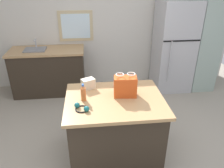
% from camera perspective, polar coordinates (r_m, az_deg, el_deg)
% --- Properties ---
extents(ground, '(6.59, 6.59, 0.00)m').
position_cam_1_polar(ground, '(3.17, 1.66, -18.10)').
color(ground, '#9E9384').
extents(back_wall, '(5.49, 0.13, 2.64)m').
position_cam_1_polar(back_wall, '(4.69, -2.30, 15.52)').
color(back_wall, silver).
rests_on(back_wall, ground).
extents(kitchen_island, '(1.19, 0.94, 0.86)m').
position_cam_1_polar(kitchen_island, '(2.93, 0.66, -11.04)').
color(kitchen_island, '#33281E').
rests_on(kitchen_island, ground).
extents(refrigerator, '(0.72, 0.74, 1.80)m').
position_cam_1_polar(refrigerator, '(4.69, 15.56, 9.27)').
color(refrigerator, '#B7B7BC').
rests_on(refrigerator, ground).
extents(tall_cabinet, '(0.48, 0.66, 2.12)m').
position_cam_1_polar(tall_cabinet, '(4.91, 22.64, 10.93)').
color(tall_cabinet, '#9EB2A8').
rests_on(tall_cabinet, ground).
extents(sink_counter, '(1.42, 0.65, 1.09)m').
position_cam_1_polar(sink_counter, '(4.64, -15.91, 3.27)').
color(sink_counter, '#33281E').
rests_on(sink_counter, ground).
extents(shopping_bag, '(0.29, 0.18, 0.30)m').
position_cam_1_polar(shopping_bag, '(2.70, 3.41, -0.59)').
color(shopping_bag, '#DB511E').
rests_on(shopping_bag, kitchen_island).
extents(small_box, '(0.20, 0.17, 0.14)m').
position_cam_1_polar(small_box, '(2.91, -6.14, 0.06)').
color(small_box, beige).
rests_on(small_box, kitchen_island).
extents(bottle, '(0.06, 0.06, 0.22)m').
position_cam_1_polar(bottle, '(2.64, -7.37, -2.35)').
color(bottle, '#C66633').
rests_on(bottle, kitchen_island).
extents(ear_defenders, '(0.21, 0.21, 0.06)m').
position_cam_1_polar(ear_defenders, '(2.50, -7.78, -6.06)').
color(ear_defenders, black).
rests_on(ear_defenders, kitchen_island).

